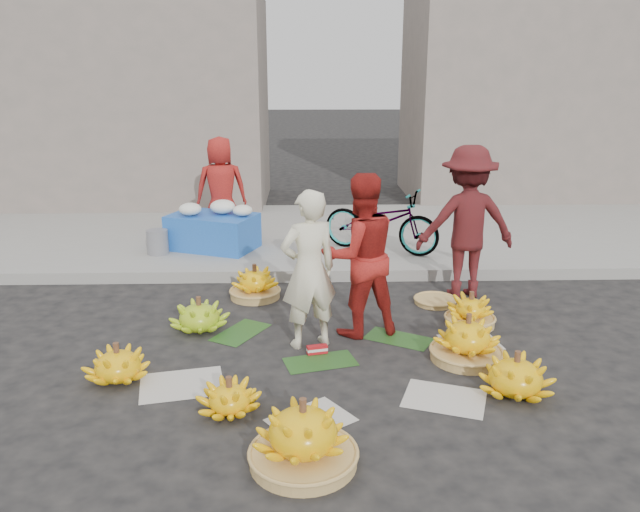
{
  "coord_description": "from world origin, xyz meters",
  "views": [
    {
      "loc": [
        -0.25,
        -5.44,
        2.57
      ],
      "look_at": [
        -0.07,
        0.89,
        0.7
      ],
      "focal_mm": 35.0,
      "sensor_mm": 36.0,
      "label": 1
    }
  ],
  "objects_px": {
    "vendor_cream": "(309,270)",
    "banana_bunch_4": "(467,340)",
    "banana_bunch_0": "(118,364)",
    "flower_table": "(213,229)",
    "bicycle": "(381,221)"
  },
  "relations": [
    {
      "from": "banana_bunch_4",
      "to": "flower_table",
      "type": "distance_m",
      "value": 4.47
    },
    {
      "from": "banana_bunch_0",
      "to": "vendor_cream",
      "type": "bearing_deg",
      "value": 22.08
    },
    {
      "from": "banana_bunch_0",
      "to": "bicycle",
      "type": "relative_size",
      "value": 0.39
    },
    {
      "from": "vendor_cream",
      "to": "bicycle",
      "type": "relative_size",
      "value": 0.92
    },
    {
      "from": "vendor_cream",
      "to": "banana_bunch_0",
      "type": "bearing_deg",
      "value": 0.73
    },
    {
      "from": "vendor_cream",
      "to": "flower_table",
      "type": "bearing_deg",
      "value": -87.97
    },
    {
      "from": "vendor_cream",
      "to": "banana_bunch_4",
      "type": "bearing_deg",
      "value": 144.55
    },
    {
      "from": "vendor_cream",
      "to": "flower_table",
      "type": "xyz_separation_m",
      "value": [
        -1.34,
        3.1,
        -0.37
      ]
    },
    {
      "from": "bicycle",
      "to": "banana_bunch_4",
      "type": "bearing_deg",
      "value": -146.06
    },
    {
      "from": "banana_bunch_0",
      "to": "flower_table",
      "type": "distance_m",
      "value": 3.8
    },
    {
      "from": "banana_bunch_4",
      "to": "bicycle",
      "type": "relative_size",
      "value": 0.39
    },
    {
      "from": "banana_bunch_0",
      "to": "vendor_cream",
      "type": "height_order",
      "value": "vendor_cream"
    },
    {
      "from": "vendor_cream",
      "to": "flower_table",
      "type": "distance_m",
      "value": 3.4
    },
    {
      "from": "banana_bunch_4",
      "to": "flower_table",
      "type": "bearing_deg",
      "value": 128.91
    },
    {
      "from": "banana_bunch_4",
      "to": "bicycle",
      "type": "xyz_separation_m",
      "value": [
        -0.41,
        3.26,
        0.37
      ]
    }
  ]
}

